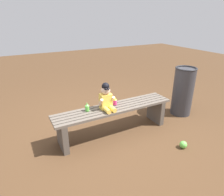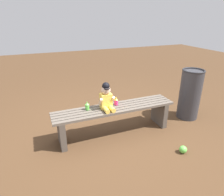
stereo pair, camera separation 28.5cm
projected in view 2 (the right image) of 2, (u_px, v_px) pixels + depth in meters
The scene contains 7 objects.
ground_plane at pixel (115, 133), 3.17m from camera, with size 16.00×16.00×0.00m, color #4C331E.
park_bench at pixel (115, 115), 3.05m from camera, with size 1.89×0.37×0.46m.
child_figure at pixel (106, 98), 2.88m from camera, with size 0.23×0.27×0.40m.
sippy_cup_left at pixel (87, 106), 2.89m from camera, with size 0.06×0.06×0.12m.
sippy_cup_right at pixel (116, 101), 3.05m from camera, with size 0.06×0.06×0.12m.
toy_ball at pixel (183, 149), 2.70m from camera, with size 0.11×0.11×0.11m, color #66CC4C.
trash_bin at pixel (190, 94), 3.51m from camera, with size 0.38×0.38×0.90m.
Camera 2 is at (-1.05, -2.49, 1.75)m, focal length 31.58 mm.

